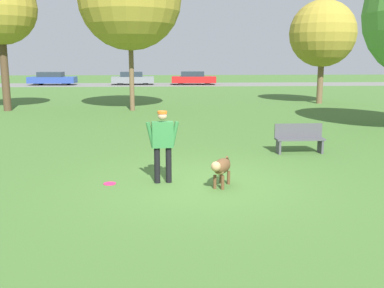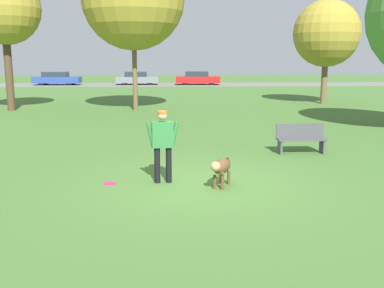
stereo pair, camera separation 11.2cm
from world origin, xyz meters
TOP-DOWN VIEW (x-y plane):
  - ground_plane at (0.00, 0.00)m, footprint 120.00×120.00m
  - far_road_strip at (0.00, 35.88)m, footprint 120.00×6.00m
  - person at (-0.82, 0.18)m, footprint 0.73×0.26m
  - dog at (0.42, -0.24)m, footprint 0.60×1.03m
  - frisbee at (-1.99, 0.13)m, footprint 0.27×0.27m
  - tree_far_right at (8.44, 16.88)m, footprint 3.85×3.85m
  - tree_far_left at (-8.90, 14.18)m, footprint 3.60×3.60m
  - parked_car_blue at (-11.84, 35.75)m, footprint 4.56×1.91m
  - parked_car_grey at (-3.97, 35.79)m, footprint 4.20×1.87m
  - parked_car_red at (2.07, 35.59)m, footprint 4.43×1.99m
  - park_bench at (3.10, 3.11)m, footprint 1.41×0.43m

SIDE VIEW (x-z plane):
  - ground_plane at x=0.00m, z-range 0.00..0.00m
  - far_road_strip at x=0.00m, z-range 0.00..0.01m
  - frisbee at x=-1.99m, z-range 0.00..0.02m
  - dog at x=0.42m, z-range 0.12..0.76m
  - park_bench at x=3.10m, z-range 0.03..0.87m
  - parked_car_blue at x=-11.84m, z-range -0.01..1.28m
  - parked_car_grey at x=-3.97m, z-range -0.01..1.28m
  - parked_car_red at x=2.07m, z-range -0.01..1.31m
  - person at x=-0.82m, z-range 0.15..1.74m
  - tree_far_right at x=8.44m, z-range 1.06..7.06m
  - tree_far_left at x=-8.90m, z-range 1.62..8.54m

